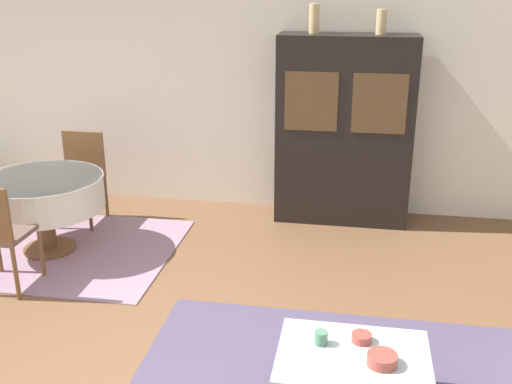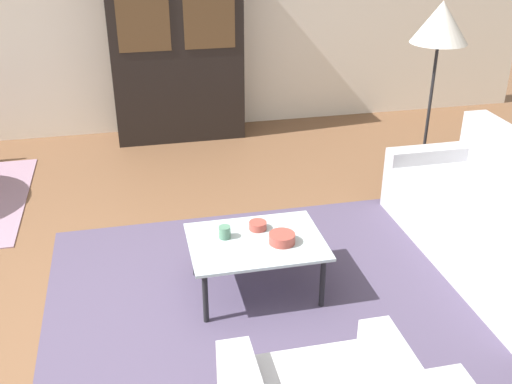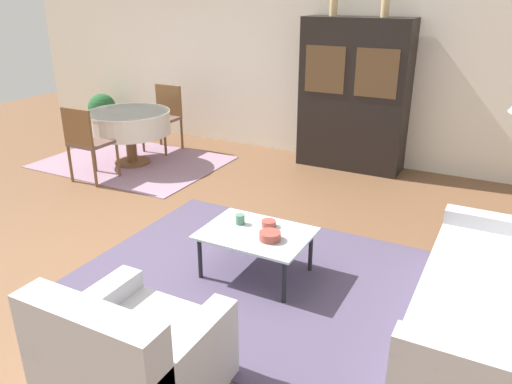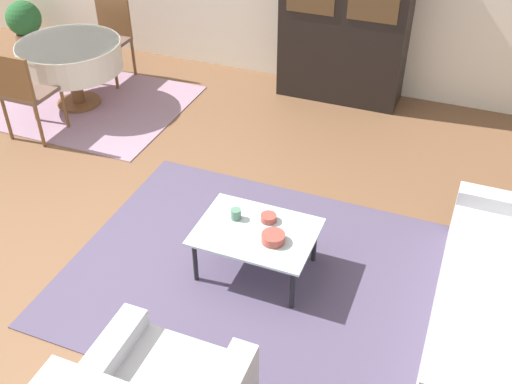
# 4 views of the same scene
# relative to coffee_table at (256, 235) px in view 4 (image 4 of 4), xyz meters

# --- Properties ---
(ground_plane) EXTENTS (14.00, 14.00, 0.00)m
(ground_plane) POSITION_rel_coffee_table_xyz_m (-0.96, -0.28, -0.36)
(ground_plane) COLOR brown
(area_rug) EXTENTS (2.86, 2.25, 0.01)m
(area_rug) POSITION_rel_coffee_table_xyz_m (0.04, -0.04, -0.35)
(area_rug) COLOR #4C425B
(area_rug) RESTS_ON ground_plane
(dining_rug) EXTENTS (2.39, 1.73, 0.01)m
(dining_rug) POSITION_rel_coffee_table_xyz_m (-2.88, 1.81, -0.35)
(dining_rug) COLOR gray
(dining_rug) RESTS_ON ground_plane
(coffee_table) EXTENTS (0.88, 0.65, 0.39)m
(coffee_table) POSITION_rel_coffee_table_xyz_m (0.00, 0.00, 0.00)
(coffee_table) COLOR black
(coffee_table) RESTS_ON area_rug
(display_cabinet) EXTENTS (1.36, 0.48, 1.92)m
(display_cabinet) POSITION_rel_coffee_table_xyz_m (-0.18, 3.06, 0.60)
(display_cabinet) COLOR black
(display_cabinet) RESTS_ON ground_plane
(dining_table) EXTENTS (1.10, 1.10, 0.72)m
(dining_table) POSITION_rel_coffee_table_xyz_m (-2.86, 1.77, 0.22)
(dining_table) COLOR brown
(dining_table) RESTS_ON dining_rug
(dining_chair_near) EXTENTS (0.44, 0.44, 0.93)m
(dining_chair_near) POSITION_rel_coffee_table_xyz_m (-2.86, 1.00, 0.18)
(dining_chair_near) COLOR brown
(dining_chair_near) RESTS_ON dining_rug
(dining_chair_far) EXTENTS (0.44, 0.44, 0.93)m
(dining_chair_far) POSITION_rel_coffee_table_xyz_m (-2.86, 2.54, 0.18)
(dining_chair_far) COLOR brown
(dining_chair_far) RESTS_ON dining_rug
(cup) EXTENTS (0.08, 0.08, 0.08)m
(cup) POSITION_rel_coffee_table_xyz_m (-0.19, 0.08, 0.08)
(cup) COLOR #4C7A60
(cup) RESTS_ON coffee_table
(bowl) EXTENTS (0.17, 0.17, 0.07)m
(bowl) POSITION_rel_coffee_table_xyz_m (0.16, -0.06, 0.07)
(bowl) COLOR #9E4238
(bowl) RESTS_ON coffee_table
(bowl_small) EXTENTS (0.12, 0.12, 0.05)m
(bowl_small) POSITION_rel_coffee_table_xyz_m (0.04, 0.14, 0.06)
(bowl_small) COLOR #9E4238
(bowl_small) RESTS_ON coffee_table
(potted_plant) EXTENTS (0.45, 0.45, 0.63)m
(potted_plant) POSITION_rel_coffee_table_xyz_m (-4.42, 2.88, -0.02)
(potted_plant) COLOR #93664C
(potted_plant) RESTS_ON ground_plane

